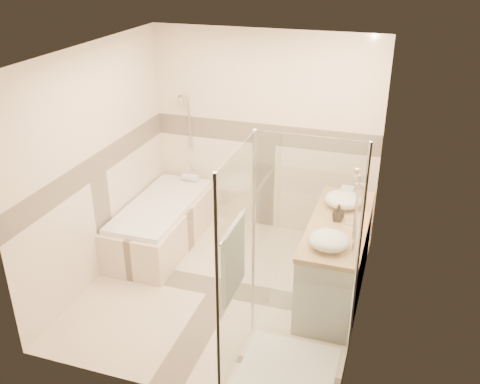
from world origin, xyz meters
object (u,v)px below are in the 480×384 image
(vessel_sink_near, at_px, (343,199))
(vessel_sink_far, at_px, (329,240))
(bathtub, at_px, (162,222))
(amenity_bottle_b, at_px, (339,212))
(shower_enclosure, at_px, (278,322))
(vanity, at_px, (336,258))
(amenity_bottle_a, at_px, (338,213))

(vessel_sink_near, height_order, vessel_sink_far, vessel_sink_near)
(bathtub, height_order, amenity_bottle_b, amenity_bottle_b)
(shower_enclosure, distance_m, vessel_sink_near, 1.70)
(vanity, bearing_deg, vessel_sink_far, -92.20)
(vanity, xyz_separation_m, shower_enclosure, (-0.29, -1.27, 0.08))
(vessel_sink_far, bearing_deg, amenity_bottle_b, 90.00)
(vanity, bearing_deg, amenity_bottle_b, 113.94)
(vessel_sink_near, xyz_separation_m, amenity_bottle_b, (0.00, -0.31, 0.00))
(amenity_bottle_b, bearing_deg, vanity, -66.06)
(shower_enclosure, xyz_separation_m, amenity_bottle_a, (0.27, 1.28, 0.43))
(vessel_sink_near, bearing_deg, bathtub, -179.79)
(shower_enclosure, xyz_separation_m, vessel_sink_far, (0.27, 0.75, 0.42))
(shower_enclosure, relative_size, amenity_bottle_b, 12.45)
(vessel_sink_near, bearing_deg, amenity_bottle_a, -90.00)
(amenity_bottle_b, bearing_deg, amenity_bottle_a, -90.00)
(bathtub, relative_size, amenity_bottle_a, 10.03)
(vanity, height_order, amenity_bottle_a, amenity_bottle_a)
(bathtub, relative_size, vessel_sink_far, 4.48)
(vessel_sink_far, distance_m, amenity_bottle_a, 0.53)
(vessel_sink_near, bearing_deg, vessel_sink_far, -90.00)
(vanity, distance_m, amenity_bottle_a, 0.51)
(vessel_sink_far, bearing_deg, amenity_bottle_a, 90.00)
(bathtub, distance_m, vanity, 2.18)
(amenity_bottle_a, bearing_deg, shower_enclosure, -101.99)
(amenity_bottle_b, bearing_deg, vessel_sink_far, -90.00)
(bathtub, height_order, shower_enclosure, shower_enclosure)
(bathtub, xyz_separation_m, vessel_sink_far, (2.13, -0.87, 0.62))
(vessel_sink_far, distance_m, amenity_bottle_b, 0.57)
(amenity_bottle_a, bearing_deg, amenity_bottle_b, 90.00)
(bathtub, height_order, vessel_sink_far, vessel_sink_far)
(shower_enclosure, relative_size, vessel_sink_far, 5.37)
(shower_enclosure, bearing_deg, vessel_sink_near, 80.49)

